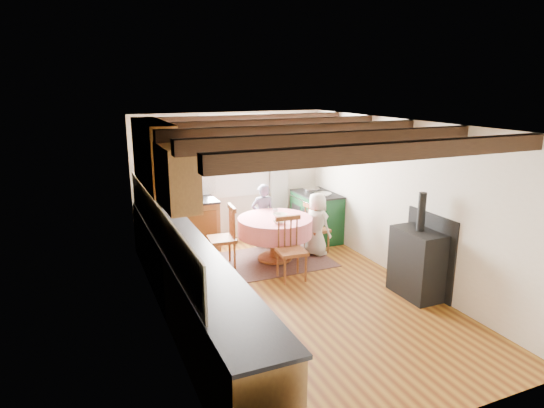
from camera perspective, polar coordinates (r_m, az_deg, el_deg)
name	(u,v)px	position (r m, az deg, el deg)	size (l,w,h in m)	color
floor	(295,296)	(6.65, 2.79, -11.25)	(3.60, 5.50, 0.00)	#93621D
ceiling	(297,124)	(6.01, 3.08, 9.82)	(3.60, 5.50, 0.00)	white
wall_back	(230,177)	(8.71, -5.12, 3.29)	(3.60, 0.00, 2.40)	silver
wall_front	(445,299)	(4.10, 20.51, -10.85)	(3.60, 0.00, 2.40)	silver
wall_left	(160,231)	(5.69, -13.57, -3.19)	(0.00, 5.50, 2.40)	silver
wall_right	(404,201)	(7.18, 15.91, 0.35)	(0.00, 5.50, 2.40)	silver
beam_a	(396,151)	(4.33, 14.98, 6.30)	(3.60, 0.16, 0.16)	black
beam_b	(338,139)	(5.15, 8.07, 7.89)	(3.60, 0.16, 0.16)	black
beam_c	(297,131)	(6.02, 3.07, 8.96)	(3.60, 0.16, 0.16)	black
beam_d	(267,125)	(6.92, -0.67, 9.72)	(3.60, 0.16, 0.16)	black
beam_e	(243,120)	(7.85, -3.54, 10.27)	(3.60, 0.16, 0.16)	black
splash_left	(157,224)	(5.98, -13.90, -2.35)	(0.02, 4.50, 0.55)	beige
splash_back	(177,182)	(8.43, -11.54, 2.68)	(1.40, 0.02, 0.55)	beige
base_cabinet_left	(188,285)	(6.01, -10.29, -9.79)	(0.60, 5.30, 0.88)	brown
base_cabinet_back	(180,227)	(8.35, -11.20, -2.82)	(1.30, 0.60, 0.88)	brown
worktop_left	(188,251)	(5.84, -10.30, -5.65)	(0.64, 5.30, 0.04)	black
worktop_back	(179,202)	(8.21, -11.33, 0.21)	(1.30, 0.64, 0.04)	black
wall_cabinet_glass	(153,154)	(6.71, -14.36, 6.02)	(0.34, 1.80, 0.90)	brown
wall_cabinet_solid	(177,176)	(5.26, -11.62, 3.36)	(0.34, 0.90, 0.70)	brown
window_frame	(235,156)	(8.66, -4.51, 5.92)	(1.34, 0.03, 1.54)	white
window_pane	(235,156)	(8.66, -4.53, 5.93)	(1.20, 0.01, 1.40)	white
curtain_left	(193,187)	(8.43, -9.73, 2.07)	(0.35, 0.10, 2.10)	#B6B6B6
curtain_right	(279,179)	(8.97, 0.87, 3.03)	(0.35, 0.10, 2.10)	#B6B6B6
curtain_rod	(236,123)	(8.51, -4.41, 9.84)	(0.03, 0.03, 2.00)	black
wall_picture	(326,148)	(8.94, 6.65, 6.79)	(0.04, 0.50, 0.60)	gold
wall_plate	(282,148)	(8.98, 1.29, 6.92)	(0.30, 0.30, 0.02)	silver
rug	(275,260)	(7.91, 0.36, -6.86)	(1.78, 1.39, 0.01)	#3D241F
dining_table	(275,239)	(7.78, 0.36, -4.35)	(1.24, 1.24, 0.75)	#D46E60
chair_near	(292,249)	(7.01, 2.44, -5.58)	(0.41, 0.43, 0.96)	#965331
chair_left	(222,237)	(7.51, -6.20, -4.04)	(0.44, 0.46, 1.02)	#965331
chair_right	(317,228)	(8.18, 5.52, -2.93)	(0.38, 0.40, 0.89)	#965331
aga_range	(316,216)	(8.85, 5.47, -1.45)	(0.65, 1.00, 0.93)	#103B1D
cast_iron_stove	(419,245)	(6.71, 17.56, -4.84)	(0.45, 0.74, 1.49)	black
child_far	(263,216)	(8.38, -1.12, -1.44)	(0.43, 0.28, 1.17)	#4D4B60
child_right	(317,224)	(8.02, 5.53, -2.48)	(0.54, 0.35, 1.11)	beige
bowl_a	(280,215)	(7.70, 0.99, -1.41)	(0.23, 0.23, 0.06)	silver
bowl_b	(279,222)	(7.33, 0.87, -2.25)	(0.18, 0.18, 0.06)	silver
cup	(276,212)	(7.87, 0.44, -0.93)	(0.10, 0.10, 0.09)	silver
canister_tall	(166,197)	(8.11, -12.88, 0.89)	(0.13, 0.13, 0.22)	#262628
canister_wide	(182,194)	(8.33, -10.95, 1.22)	(0.16, 0.16, 0.18)	#262628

